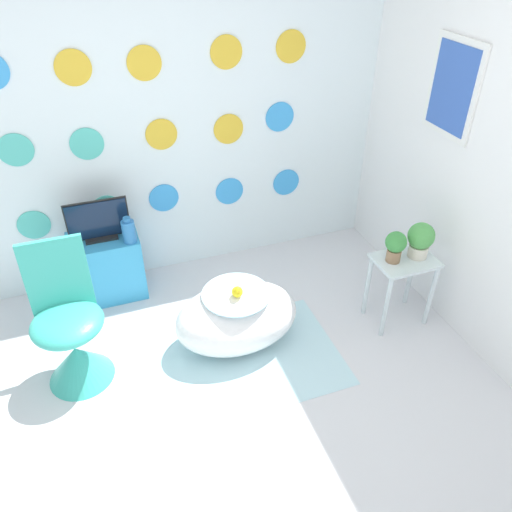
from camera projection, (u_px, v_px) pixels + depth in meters
The scene contains 13 objects.
ground_plane at pixel (255, 475), 2.65m from camera, with size 12.00×12.00×0.00m, color silver.
wall_back_dotted at pixel (155, 112), 3.46m from camera, with size 4.43×0.05×2.60m.
wall_right at pixel (458, 131), 3.15m from camera, with size 0.06×3.02×2.60m.
rug at pixel (249, 359), 3.32m from camera, with size 1.19×0.87×0.01m.
bathtub at pixel (237, 317), 3.32m from camera, with size 0.83×0.55×0.45m.
rubber_duck at pixel (237, 291), 3.13m from camera, with size 0.07×0.08×0.08m.
chair at pixel (73, 342), 3.04m from camera, with size 0.43×0.43×0.93m.
tv_cabinet at pixel (108, 266), 3.75m from camera, with size 0.51×0.35×0.50m.
tv at pixel (98, 222), 3.52m from camera, with size 0.43×0.12×0.30m.
vase at pixel (129, 231), 3.52m from camera, with size 0.09×0.09×0.20m.
side_table at pixel (403, 273), 3.42m from camera, with size 0.41×0.30×0.53m.
potted_plant_left at pixel (396, 245), 3.27m from camera, with size 0.14×0.14×0.22m.
potted_plant_right at pixel (421, 239), 3.30m from camera, with size 0.18×0.18×0.25m.
Camera 1 is at (-0.50, -1.40, 2.48)m, focal length 35.00 mm.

